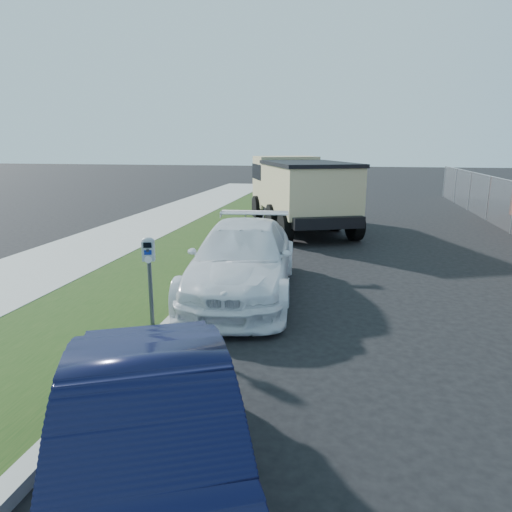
% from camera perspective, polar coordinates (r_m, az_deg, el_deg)
% --- Properties ---
extents(ground, '(120.00, 120.00, 0.00)m').
position_cam_1_polar(ground, '(7.89, 8.73, -9.26)').
color(ground, black).
rests_on(ground, ground).
extents(streetside, '(6.12, 50.00, 0.15)m').
position_cam_1_polar(streetside, '(11.33, -20.14, -2.43)').
color(streetside, gray).
rests_on(streetside, ground).
extents(parking_meter, '(0.23, 0.18, 1.49)m').
position_cam_1_polar(parking_meter, '(7.57, -13.23, -0.75)').
color(parking_meter, '#3F4247').
rests_on(parking_meter, ground).
extents(white_wagon, '(2.52, 5.23, 1.47)m').
position_cam_1_polar(white_wagon, '(9.50, -1.58, -0.42)').
color(white_wagon, white).
rests_on(white_wagon, ground).
extents(navy_sedan, '(2.96, 4.24, 1.33)m').
position_cam_1_polar(navy_sedan, '(4.11, -12.99, -22.44)').
color(navy_sedan, black).
rests_on(navy_sedan, ground).
extents(dump_truck, '(4.69, 7.02, 2.59)m').
position_cam_1_polar(dump_truck, '(17.23, 5.32, 8.38)').
color(dump_truck, black).
rests_on(dump_truck, ground).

